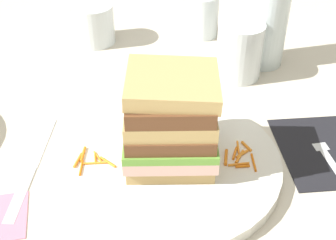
# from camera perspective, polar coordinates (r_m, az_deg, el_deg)

# --- Properties ---
(ground_plane) EXTENTS (3.00, 3.00, 0.00)m
(ground_plane) POSITION_cam_1_polar(r_m,az_deg,el_deg) (0.63, -1.05, -4.46)
(ground_plane) COLOR beige
(main_plate) EXTENTS (0.29, 0.29, 0.02)m
(main_plate) POSITION_cam_1_polar(r_m,az_deg,el_deg) (0.61, 0.22, -5.38)
(main_plate) COLOR white
(main_plate) RESTS_ON ground_plane
(sandwich) EXTENTS (0.12, 0.11, 0.13)m
(sandwich) POSITION_cam_1_polar(r_m,az_deg,el_deg) (0.56, 0.28, -0.18)
(sandwich) COLOR tan
(sandwich) RESTS_ON main_plate
(carrot_shred_0) EXTENTS (0.01, 0.02, 0.00)m
(carrot_shred_0) POSITION_cam_1_polar(r_m,az_deg,el_deg) (0.61, -8.67, -4.57)
(carrot_shred_0) COLOR orange
(carrot_shred_0) RESTS_ON main_plate
(carrot_shred_1) EXTENTS (0.01, 0.03, 0.00)m
(carrot_shred_1) POSITION_cam_1_polar(r_m,az_deg,el_deg) (0.61, -10.48, -4.18)
(carrot_shred_1) COLOR orange
(carrot_shred_1) RESTS_ON main_plate
(carrot_shred_2) EXTENTS (0.00, 0.02, 0.00)m
(carrot_shred_2) POSITION_cam_1_polar(r_m,az_deg,el_deg) (0.60, -8.98, -4.74)
(carrot_shred_2) COLOR orange
(carrot_shred_2) RESTS_ON main_plate
(carrot_shred_3) EXTENTS (0.01, 0.03, 0.00)m
(carrot_shred_3) POSITION_cam_1_polar(r_m,az_deg,el_deg) (0.61, -11.11, -4.91)
(carrot_shred_3) COLOR orange
(carrot_shred_3) RESTS_ON main_plate
(carrot_shred_4) EXTENTS (0.02, 0.02, 0.00)m
(carrot_shred_4) POSITION_cam_1_polar(r_m,az_deg,el_deg) (0.60, -7.46, -5.19)
(carrot_shred_4) COLOR orange
(carrot_shred_4) RESTS_ON main_plate
(carrot_shred_5) EXTENTS (0.03, 0.00, 0.00)m
(carrot_shred_5) POSITION_cam_1_polar(r_m,az_deg,el_deg) (0.60, -9.03, -5.30)
(carrot_shred_5) COLOR orange
(carrot_shred_5) RESTS_ON main_plate
(carrot_shred_6) EXTENTS (0.00, 0.03, 0.00)m
(carrot_shred_6) POSITION_cam_1_polar(r_m,az_deg,el_deg) (0.59, -10.70, -5.84)
(carrot_shred_6) COLOR orange
(carrot_shred_6) RESTS_ON main_plate
(carrot_shred_7) EXTENTS (0.01, 0.03, 0.00)m
(carrot_shred_7) POSITION_cam_1_polar(r_m,az_deg,el_deg) (0.60, 7.21, -4.60)
(carrot_shred_7) COLOR orange
(carrot_shred_7) RESTS_ON main_plate
(carrot_shred_8) EXTENTS (0.00, 0.03, 0.00)m
(carrot_shred_8) POSITION_cam_1_polar(r_m,az_deg,el_deg) (0.60, 10.57, -5.20)
(carrot_shred_8) COLOR orange
(carrot_shred_8) RESTS_ON main_plate
(carrot_shred_9) EXTENTS (0.02, 0.01, 0.00)m
(carrot_shred_9) POSITION_cam_1_polar(r_m,az_deg,el_deg) (0.61, 9.19, -4.16)
(carrot_shred_9) COLOR orange
(carrot_shred_9) RESTS_ON main_plate
(carrot_shred_10) EXTENTS (0.01, 0.02, 0.00)m
(carrot_shred_10) POSITION_cam_1_polar(r_m,az_deg,el_deg) (0.61, 8.29, -4.10)
(carrot_shred_10) COLOR orange
(carrot_shred_10) RESTS_ON main_plate
(carrot_shred_11) EXTENTS (0.02, 0.00, 0.00)m
(carrot_shred_11) POSITION_cam_1_polar(r_m,az_deg,el_deg) (0.59, 9.24, -5.68)
(carrot_shred_11) COLOR orange
(carrot_shred_11) RESTS_ON main_plate
(carrot_shred_12) EXTENTS (0.01, 0.02, 0.00)m
(carrot_shred_12) POSITION_cam_1_polar(r_m,az_deg,el_deg) (0.62, 9.70, -3.22)
(carrot_shred_12) COLOR orange
(carrot_shred_12) RESTS_ON main_plate
(carrot_shred_13) EXTENTS (0.03, 0.01, 0.00)m
(carrot_shred_13) POSITION_cam_1_polar(r_m,az_deg,el_deg) (0.60, 8.76, -5.43)
(carrot_shred_13) COLOR orange
(carrot_shred_13) RESTS_ON main_plate
(carrot_shred_14) EXTENTS (0.02, 0.02, 0.00)m
(carrot_shred_14) POSITION_cam_1_polar(r_m,az_deg,el_deg) (0.61, 8.87, -4.50)
(carrot_shred_14) COLOR orange
(carrot_shred_14) RESTS_ON main_plate
(carrot_shred_15) EXTENTS (0.01, 0.03, 0.00)m
(carrot_shred_15) POSITION_cam_1_polar(r_m,az_deg,el_deg) (0.62, 8.69, -3.41)
(carrot_shred_15) COLOR orange
(carrot_shred_15) RESTS_ON main_plate
(napkin_dark) EXTENTS (0.12, 0.15, 0.00)m
(napkin_dark) POSITION_cam_1_polar(r_m,az_deg,el_deg) (0.67, 18.69, -3.56)
(napkin_dark) COLOR black
(napkin_dark) RESTS_ON ground_plane
(fork) EXTENTS (0.03, 0.17, 0.00)m
(fork) POSITION_cam_1_polar(r_m,az_deg,el_deg) (0.65, 19.55, -4.61)
(fork) COLOR silver
(fork) RESTS_ON napkin_dark
(knife) EXTENTS (0.04, 0.20, 0.00)m
(knife) POSITION_cam_1_polar(r_m,az_deg,el_deg) (0.64, -16.65, -5.75)
(knife) COLOR silver
(knife) RESTS_ON ground_plane
(juice_glass) EXTENTS (0.08, 0.08, 0.10)m
(juice_glass) POSITION_cam_1_polar(r_m,az_deg,el_deg) (0.78, 8.84, 8.30)
(juice_glass) COLOR white
(juice_glass) RESTS_ON ground_plane
(empty_tumbler_0) EXTENTS (0.08, 0.08, 0.07)m
(empty_tumbler_0) POSITION_cam_1_polar(r_m,az_deg,el_deg) (0.90, -9.16, 11.67)
(empty_tumbler_0) COLOR silver
(empty_tumbler_0) RESTS_ON ground_plane
(empty_tumbler_1) EXTENTS (0.06, 0.06, 0.08)m
(empty_tumbler_1) POSITION_cam_1_polar(r_m,az_deg,el_deg) (0.92, 4.22, 12.81)
(empty_tumbler_1) COLOR silver
(empty_tumbler_1) RESTS_ON ground_plane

